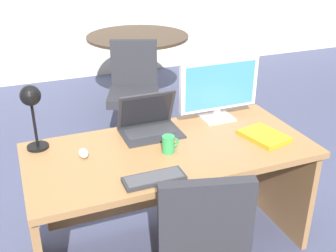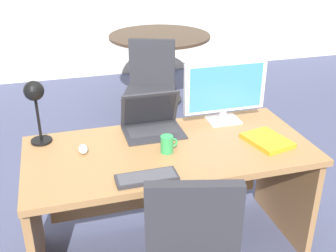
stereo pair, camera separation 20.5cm
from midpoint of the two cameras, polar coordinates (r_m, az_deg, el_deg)
The scene contains 11 objects.
ground at distance 3.94m, azimuth -9.39°, elevation -2.62°, with size 12.00×12.00×0.00m, color #474C6B.
desk at distance 2.47m, azimuth -2.47°, elevation -6.86°, with size 1.61×0.75×0.72m.
monitor at distance 2.60m, azimuth 4.85°, elevation 5.37°, with size 0.53×0.16×0.39m.
laptop at distance 2.49m, azimuth -5.09°, elevation 0.82°, with size 0.35×0.27×0.24m.
keyboard at distance 2.03m, azimuth -4.85°, elevation -7.34°, with size 0.31×0.12×0.02m.
mouse at distance 2.30m, azimuth -14.13°, elevation -3.72°, with size 0.05×0.09×0.04m.
desk_lamp at distance 2.33m, azimuth -20.78°, elevation 2.81°, with size 0.12×0.14×0.38m.
book at distance 2.46m, azimuth 10.88°, elevation -1.43°, with size 0.25×0.30×0.03m.
coffee_mug at distance 2.26m, azimuth -2.49°, elevation -2.57°, with size 0.10×0.07×0.10m.
meeting_table at distance 4.71m, azimuth -5.42°, elevation 10.09°, with size 1.12×1.12×0.79m.
meeting_chair_near at distance 3.93m, azimuth -6.17°, elevation 3.59°, with size 0.59×0.61×0.91m.
Camera 1 is at (-0.77, -1.89, 1.83)m, focal length 44.06 mm.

